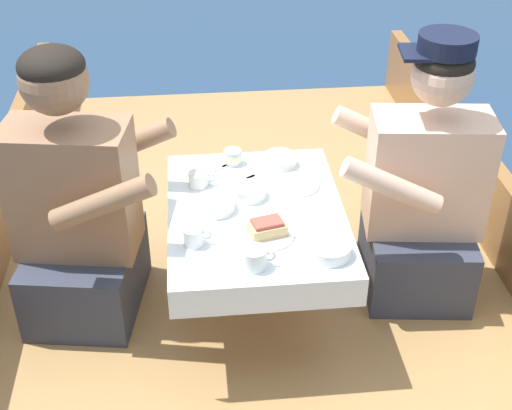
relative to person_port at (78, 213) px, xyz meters
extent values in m
plane|color=navy|center=(0.59, 0.06, -0.75)|extent=(60.00, 60.00, 0.00)
cube|color=#A87F4C|center=(0.59, 0.06, -0.57)|extent=(2.00, 3.39, 0.35)
cube|color=#936033|center=(1.56, 0.06, -0.23)|extent=(0.06, 3.39, 0.33)
cylinder|color=#B2B2B7|center=(0.59, -0.06, -0.20)|extent=(0.07, 0.07, 0.39)
cube|color=#A87F4C|center=(0.59, -0.06, 0.00)|extent=(0.55, 0.75, 0.02)
cube|color=white|center=(0.59, -0.06, 0.01)|extent=(0.58, 0.78, 0.00)
cube|color=white|center=(0.59, -0.45, -0.04)|extent=(0.58, 0.00, 0.10)
cube|color=white|center=(0.59, 0.33, -0.04)|extent=(0.58, 0.00, 0.10)
cube|color=#333847|center=(-0.01, 0.00, -0.27)|extent=(0.43, 0.49, 0.26)
cube|color=#936B4C|center=(-0.01, 0.00, 0.09)|extent=(0.43, 0.28, 0.46)
sphere|color=#936B4C|center=(-0.01, 0.00, 0.47)|extent=(0.21, 0.21, 0.21)
ellipsoid|color=black|center=(-0.01, 0.00, 0.52)|extent=(0.20, 0.20, 0.12)
cylinder|color=#936B4C|center=(0.18, 0.15, 0.16)|extent=(0.34, 0.12, 0.21)
cylinder|color=#936B4C|center=(0.12, -0.20, 0.16)|extent=(0.34, 0.12, 0.21)
cube|color=#333847|center=(1.19, 0.01, -0.27)|extent=(0.41, 0.48, 0.26)
cube|color=beige|center=(1.19, 0.01, 0.07)|extent=(0.42, 0.27, 0.42)
sphere|color=beige|center=(1.19, 0.01, 0.43)|extent=(0.20, 0.20, 0.20)
ellipsoid|color=black|center=(1.19, 0.01, 0.48)|extent=(0.19, 0.19, 0.11)
cylinder|color=beige|center=(1.02, -0.15, 0.13)|extent=(0.34, 0.11, 0.21)
cylinder|color=beige|center=(1.06, 0.21, 0.13)|extent=(0.34, 0.11, 0.21)
cylinder|color=black|center=(1.19, 0.01, 0.54)|extent=(0.18, 0.18, 0.06)
cube|color=black|center=(1.10, 0.02, 0.51)|extent=(0.12, 0.15, 0.01)
cylinder|color=silver|center=(0.61, -0.21, 0.02)|extent=(0.17, 0.17, 0.01)
cylinder|color=silver|center=(0.75, 0.07, 0.02)|extent=(0.16, 0.16, 0.01)
cube|color=tan|center=(0.61, -0.21, 0.04)|extent=(0.13, 0.10, 0.04)
cube|color=#B74C3D|center=(0.61, -0.21, 0.06)|extent=(0.10, 0.08, 0.01)
cylinder|color=silver|center=(0.79, -0.32, 0.03)|extent=(0.14, 0.14, 0.04)
cylinder|color=beige|center=(0.79, -0.32, 0.04)|extent=(0.11, 0.11, 0.02)
cylinder|color=silver|center=(0.58, 0.02, 0.03)|extent=(0.11, 0.11, 0.04)
cylinder|color=beige|center=(0.58, 0.02, 0.04)|extent=(0.09, 0.09, 0.02)
cylinder|color=silver|center=(0.46, -0.04, 0.03)|extent=(0.13, 0.13, 0.04)
cylinder|color=beige|center=(0.46, -0.04, 0.04)|extent=(0.10, 0.10, 0.02)
cylinder|color=silver|center=(0.71, 0.22, 0.03)|extent=(0.12, 0.12, 0.04)
cylinder|color=beige|center=(0.71, 0.22, 0.04)|extent=(0.10, 0.10, 0.02)
cylinder|color=silver|center=(0.56, -0.36, 0.04)|extent=(0.08, 0.08, 0.06)
torus|color=silver|center=(0.61, -0.36, 0.05)|extent=(0.04, 0.01, 0.04)
cylinder|color=#3D2314|center=(0.56, -0.36, 0.06)|extent=(0.07, 0.07, 0.01)
cylinder|color=silver|center=(0.38, -0.23, 0.04)|extent=(0.06, 0.06, 0.06)
torus|color=silver|center=(0.42, -0.23, 0.04)|extent=(0.04, 0.01, 0.04)
cylinder|color=#3D2314|center=(0.38, -0.23, 0.06)|extent=(0.05, 0.05, 0.01)
cylinder|color=silver|center=(0.41, 0.11, 0.04)|extent=(0.07, 0.07, 0.05)
torus|color=silver|center=(0.45, 0.11, 0.04)|extent=(0.04, 0.01, 0.04)
cylinder|color=#3D2314|center=(0.41, 0.11, 0.05)|extent=(0.06, 0.06, 0.01)
cylinder|color=silver|center=(0.54, 0.25, 0.04)|extent=(0.06, 0.06, 0.05)
cylinder|color=beige|center=(0.54, 0.25, 0.04)|extent=(0.07, 0.07, 0.03)
cube|color=silver|center=(0.54, 0.11, 0.01)|extent=(0.15, 0.10, 0.00)
cube|color=silver|center=(0.60, 0.15, 0.01)|extent=(0.04, 0.04, 0.00)
cube|color=silver|center=(0.73, -0.24, 0.01)|extent=(0.15, 0.11, 0.00)
cube|color=silver|center=(0.45, 0.19, 0.01)|extent=(0.15, 0.11, 0.00)
cube|color=silver|center=(0.51, 0.23, 0.01)|extent=(0.04, 0.04, 0.00)
camera|label=1|loc=(0.40, -2.01, 1.34)|focal=50.00mm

